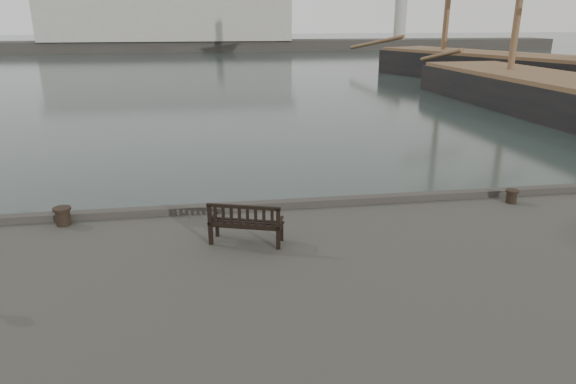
% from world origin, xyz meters
% --- Properties ---
extents(ground, '(400.00, 400.00, 0.00)m').
position_xyz_m(ground, '(0.00, 0.00, 0.00)').
color(ground, black).
rests_on(ground, ground).
extents(breakwater, '(140.00, 9.50, 12.20)m').
position_xyz_m(breakwater, '(-4.56, 92.00, 4.30)').
color(breakwater, '#383530').
rests_on(breakwater, ground).
extents(bench, '(1.70, 1.03, 0.92)m').
position_xyz_m(bench, '(-0.96, -2.23, 1.85)').
color(bench, black).
rests_on(bench, quay).
extents(bollard_left, '(0.53, 0.53, 0.44)m').
position_xyz_m(bollard_left, '(-5.21, -0.50, 1.78)').
color(bollard_left, black).
rests_on(bollard_left, quay).
extents(bollard_right, '(0.36, 0.36, 0.36)m').
position_xyz_m(bollard_right, '(6.26, -0.76, 1.74)').
color(bollard_right, black).
rests_on(bollard_right, quay).
extents(tall_ship_far, '(18.10, 30.65, 26.19)m').
position_xyz_m(tall_ship_far, '(27.84, 34.65, 0.86)').
color(tall_ship_far, black).
rests_on(tall_ship_far, ground).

